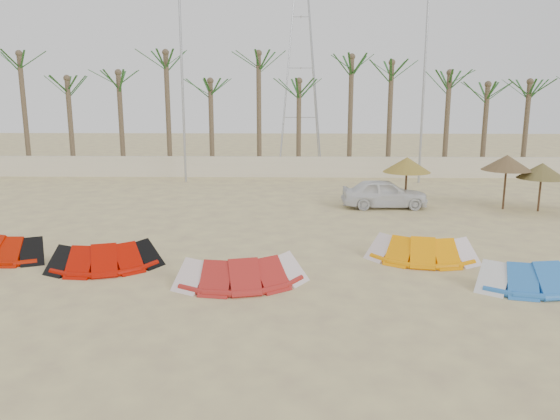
{
  "coord_description": "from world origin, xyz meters",
  "views": [
    {
      "loc": [
        0.41,
        -12.44,
        5.28
      ],
      "look_at": [
        0.0,
        6.0,
        1.3
      ],
      "focal_mm": 35.0,
      "sensor_mm": 36.0,
      "label": 1
    }
  ],
  "objects_px": {
    "kite_orange": "(420,246)",
    "parasol_right": "(542,171)",
    "parasol_left": "(407,165)",
    "kite_red_left": "(7,244)",
    "car": "(384,193)",
    "kite_red_right": "(243,267)",
    "kite_blue": "(534,271)",
    "kite_red_mid": "(108,254)",
    "parasol_mid": "(507,163)"
  },
  "relations": [
    {
      "from": "kite_orange",
      "to": "parasol_right",
      "type": "relative_size",
      "value": 1.62
    },
    {
      "from": "parasol_left",
      "to": "parasol_right",
      "type": "xyz_separation_m",
      "value": [
        5.84,
        -0.89,
        -0.14
      ]
    },
    {
      "from": "kite_red_left",
      "to": "car",
      "type": "distance_m",
      "value": 15.88
    },
    {
      "from": "kite_red_right",
      "to": "kite_orange",
      "type": "relative_size",
      "value": 1.08
    },
    {
      "from": "kite_red_right",
      "to": "parasol_right",
      "type": "relative_size",
      "value": 1.74
    },
    {
      "from": "kite_red_right",
      "to": "kite_blue",
      "type": "bearing_deg",
      "value": -0.89
    },
    {
      "from": "kite_red_left",
      "to": "kite_red_mid",
      "type": "distance_m",
      "value": 3.78
    },
    {
      "from": "parasol_mid",
      "to": "kite_red_left",
      "type": "bearing_deg",
      "value": -157.55
    },
    {
      "from": "kite_red_left",
      "to": "kite_orange",
      "type": "relative_size",
      "value": 0.97
    },
    {
      "from": "kite_orange",
      "to": "parasol_mid",
      "type": "height_order",
      "value": "parasol_mid"
    },
    {
      "from": "kite_red_mid",
      "to": "kite_red_right",
      "type": "height_order",
      "value": "same"
    },
    {
      "from": "kite_red_mid",
      "to": "parasol_mid",
      "type": "bearing_deg",
      "value": 29.82
    },
    {
      "from": "kite_blue",
      "to": "parasol_right",
      "type": "distance_m",
      "value": 10.89
    },
    {
      "from": "kite_red_left",
      "to": "car",
      "type": "bearing_deg",
      "value": 30.79
    },
    {
      "from": "parasol_right",
      "to": "car",
      "type": "height_order",
      "value": "parasol_right"
    },
    {
      "from": "kite_red_right",
      "to": "parasol_left",
      "type": "bearing_deg",
      "value": 57.55
    },
    {
      "from": "kite_orange",
      "to": "car",
      "type": "distance_m",
      "value": 8.07
    },
    {
      "from": "parasol_left",
      "to": "parasol_mid",
      "type": "distance_m",
      "value": 4.45
    },
    {
      "from": "kite_red_left",
      "to": "kite_orange",
      "type": "xyz_separation_m",
      "value": [
        13.47,
        0.07,
        0.0
      ]
    },
    {
      "from": "kite_red_mid",
      "to": "kite_orange",
      "type": "bearing_deg",
      "value": 5.97
    },
    {
      "from": "parasol_mid",
      "to": "parasol_right",
      "type": "height_order",
      "value": "parasol_mid"
    },
    {
      "from": "kite_red_mid",
      "to": "kite_blue",
      "type": "height_order",
      "value": "same"
    },
    {
      "from": "kite_red_mid",
      "to": "parasol_mid",
      "type": "height_order",
      "value": "parasol_mid"
    },
    {
      "from": "kite_blue",
      "to": "parasol_left",
      "type": "bearing_deg",
      "value": 97.49
    },
    {
      "from": "kite_red_mid",
      "to": "car",
      "type": "xyz_separation_m",
      "value": [
        9.99,
        9.09,
        0.25
      ]
    },
    {
      "from": "parasol_right",
      "to": "car",
      "type": "relative_size",
      "value": 0.56
    },
    {
      "from": "kite_red_right",
      "to": "car",
      "type": "xyz_separation_m",
      "value": [
        5.71,
        10.38,
        0.25
      ]
    },
    {
      "from": "kite_red_right",
      "to": "kite_red_mid",
      "type": "bearing_deg",
      "value": 163.26
    },
    {
      "from": "parasol_left",
      "to": "parasol_right",
      "type": "distance_m",
      "value": 5.91
    },
    {
      "from": "kite_red_right",
      "to": "parasol_mid",
      "type": "distance_m",
      "value": 15.17
    },
    {
      "from": "kite_red_left",
      "to": "parasol_left",
      "type": "bearing_deg",
      "value": 29.67
    },
    {
      "from": "kite_orange",
      "to": "parasol_right",
      "type": "height_order",
      "value": "parasol_right"
    },
    {
      "from": "kite_red_mid",
      "to": "parasol_left",
      "type": "relative_size",
      "value": 1.53
    },
    {
      "from": "kite_red_mid",
      "to": "parasol_mid",
      "type": "distance_m",
      "value": 17.88
    },
    {
      "from": "kite_orange",
      "to": "parasol_left",
      "type": "bearing_deg",
      "value": 81.74
    },
    {
      "from": "kite_red_left",
      "to": "kite_blue",
      "type": "height_order",
      "value": "same"
    },
    {
      "from": "kite_blue",
      "to": "kite_red_mid",
      "type": "bearing_deg",
      "value": 173.51
    },
    {
      "from": "parasol_left",
      "to": "parasol_mid",
      "type": "height_order",
      "value": "parasol_mid"
    },
    {
      "from": "parasol_left",
      "to": "parasol_mid",
      "type": "bearing_deg",
      "value": -6.1
    },
    {
      "from": "parasol_right",
      "to": "kite_red_left",
      "type": "bearing_deg",
      "value": -159.99
    },
    {
      "from": "kite_red_left",
      "to": "kite_red_right",
      "type": "bearing_deg",
      "value": -15.81
    },
    {
      "from": "car",
      "to": "parasol_left",
      "type": "bearing_deg",
      "value": -78.78
    },
    {
      "from": "kite_blue",
      "to": "car",
      "type": "height_order",
      "value": "car"
    },
    {
      "from": "kite_red_left",
      "to": "kite_red_right",
      "type": "xyz_separation_m",
      "value": [
        7.93,
        -2.25,
        0.0
      ]
    },
    {
      "from": "kite_red_mid",
      "to": "kite_red_right",
      "type": "relative_size",
      "value": 0.93
    },
    {
      "from": "kite_red_mid",
      "to": "kite_red_left",
      "type": "bearing_deg",
      "value": 165.28
    },
    {
      "from": "kite_red_right",
      "to": "parasol_right",
      "type": "xyz_separation_m",
      "value": [
        12.59,
        9.72,
        1.43
      ]
    },
    {
      "from": "kite_red_left",
      "to": "kite_red_mid",
      "type": "bearing_deg",
      "value": -14.72
    },
    {
      "from": "car",
      "to": "kite_blue",
      "type": "bearing_deg",
      "value": -168.27
    },
    {
      "from": "kite_red_left",
      "to": "kite_red_right",
      "type": "distance_m",
      "value": 8.24
    }
  ]
}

